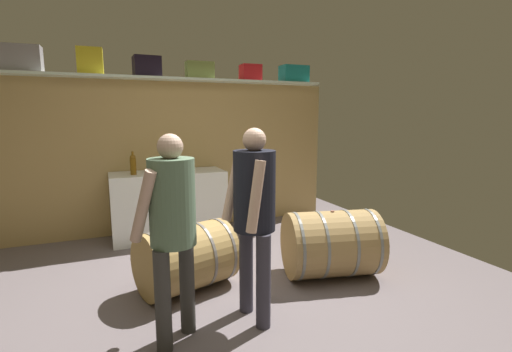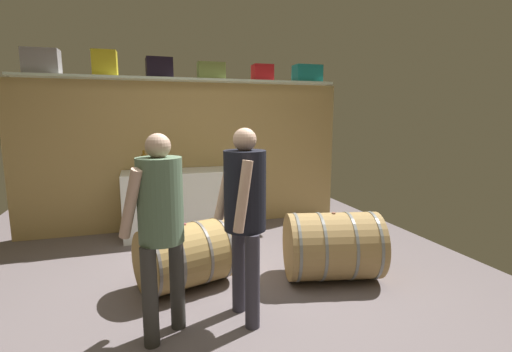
# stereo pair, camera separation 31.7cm
# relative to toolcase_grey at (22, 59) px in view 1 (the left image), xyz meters

# --- Properties ---
(ground_plane) EXTENTS (5.79, 8.26, 0.02)m
(ground_plane) POSITION_rel_toolcase_grey_xyz_m (1.75, -1.75, -2.27)
(ground_plane) COLOR #675C5F
(back_wall_panel) EXTENTS (4.59, 0.10, 2.07)m
(back_wall_panel) POSITION_rel_toolcase_grey_xyz_m (1.75, 0.15, -1.22)
(back_wall_panel) COLOR tan
(back_wall_panel) RESTS_ON ground
(high_shelf_board) EXTENTS (4.23, 0.40, 0.03)m
(high_shelf_board) POSITION_rel_toolcase_grey_xyz_m (1.75, 0.00, -0.17)
(high_shelf_board) COLOR silver
(high_shelf_board) RESTS_ON back_wall_panel
(toolcase_grey) EXTENTS (0.41, 0.23, 0.30)m
(toolcase_grey) POSITION_rel_toolcase_grey_xyz_m (0.00, 0.00, 0.00)
(toolcase_grey) COLOR gray
(toolcase_grey) RESTS_ON high_shelf_board
(toolcase_yellow) EXTENTS (0.30, 0.22, 0.32)m
(toolcase_yellow) POSITION_rel_toolcase_grey_xyz_m (0.71, 0.00, 0.01)
(toolcase_yellow) COLOR yellow
(toolcase_yellow) RESTS_ON high_shelf_board
(toolcase_black) EXTENTS (0.34, 0.31, 0.26)m
(toolcase_black) POSITION_rel_toolcase_grey_xyz_m (1.38, 0.00, -0.02)
(toolcase_black) COLOR black
(toolcase_black) RESTS_ON high_shelf_board
(toolcase_olive) EXTENTS (0.37, 0.19, 0.23)m
(toolcase_olive) POSITION_rel_toolcase_grey_xyz_m (2.08, 0.00, -0.04)
(toolcase_olive) COLOR olive
(toolcase_olive) RESTS_ON high_shelf_board
(toolcase_red) EXTENTS (0.29, 0.24, 0.23)m
(toolcase_red) POSITION_rel_toolcase_grey_xyz_m (2.82, 0.00, -0.04)
(toolcase_red) COLOR red
(toolcase_red) RESTS_ON high_shelf_board
(toolcase_teal) EXTENTS (0.41, 0.25, 0.25)m
(toolcase_teal) POSITION_rel_toolcase_grey_xyz_m (3.53, 0.00, -0.03)
(toolcase_teal) COLOR teal
(toolcase_teal) RESTS_ON high_shelf_board
(work_cabinet) EXTENTS (1.46, 0.59, 0.88)m
(work_cabinet) POSITION_rel_toolcase_grey_xyz_m (1.56, -0.21, -1.82)
(work_cabinet) COLOR white
(work_cabinet) RESTS_ON ground
(wine_bottle_amber) EXTENTS (0.07, 0.07, 0.29)m
(wine_bottle_amber) POSITION_rel_toolcase_grey_xyz_m (1.13, -0.27, -1.24)
(wine_bottle_amber) COLOR brown
(wine_bottle_amber) RESTS_ON work_cabinet
(wine_glass) EXTENTS (0.08, 0.08, 0.16)m
(wine_glass) POSITION_rel_toolcase_grey_xyz_m (1.54, -0.08, -1.27)
(wine_glass) COLOR white
(wine_glass) RESTS_ON work_cabinet
(red_funnel) EXTENTS (0.11, 0.11, 0.10)m
(red_funnel) POSITION_rel_toolcase_grey_xyz_m (1.43, -0.40, -1.33)
(red_funnel) COLOR red
(red_funnel) RESTS_ON work_cabinet
(wine_barrel_near) EXTENTS (1.03, 0.85, 0.68)m
(wine_barrel_near) POSITION_rel_toolcase_grey_xyz_m (2.86, -2.09, -1.92)
(wine_barrel_near) COLOR #9E7D4A
(wine_barrel_near) RESTS_ON ground
(wine_barrel_far) EXTENTS (0.97, 0.82, 0.62)m
(wine_barrel_far) POSITION_rel_toolcase_grey_xyz_m (1.45, -1.82, -1.95)
(wine_barrel_far) COLOR #A48248
(wine_barrel_far) RESTS_ON ground
(winemaker_pouring) EXTENTS (0.47, 0.45, 1.49)m
(winemaker_pouring) POSITION_rel_toolcase_grey_xyz_m (1.20, -2.59, -1.34)
(winemaker_pouring) COLOR #353330
(winemaker_pouring) RESTS_ON ground
(visitor_tasting) EXTENTS (0.38, 0.46, 1.52)m
(visitor_tasting) POSITION_rel_toolcase_grey_xyz_m (1.83, -2.54, -1.32)
(visitor_tasting) COLOR #33313C
(visitor_tasting) RESTS_ON ground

